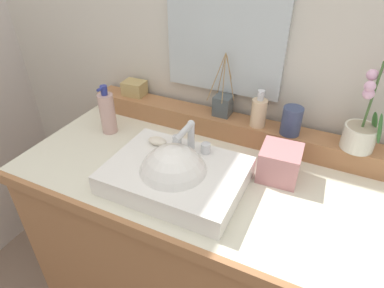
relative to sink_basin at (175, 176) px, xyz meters
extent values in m
cube|color=beige|center=(0.04, 0.54, 0.37)|extent=(3.20, 0.20, 2.58)
cube|color=#A87046|center=(0.04, 0.11, -0.50)|extent=(1.27, 0.62, 0.85)
cube|color=silver|center=(0.04, 0.11, -0.05)|extent=(1.29, 0.64, 0.04)
cube|color=#A87046|center=(0.04, -0.21, -0.05)|extent=(1.29, 0.02, 0.04)
cube|color=#A87046|center=(0.04, 0.37, 0.00)|extent=(1.22, 0.10, 0.08)
cube|color=white|center=(0.00, 0.01, 0.00)|extent=(0.44, 0.33, 0.07)
sphere|color=white|center=(0.00, -0.01, 0.00)|extent=(0.23, 0.23, 0.23)
cylinder|color=silver|center=(0.00, 0.12, 0.08)|extent=(0.02, 0.02, 0.10)
cylinder|color=silver|center=(0.00, 0.07, 0.13)|extent=(0.02, 0.11, 0.02)
sphere|color=silver|center=(0.00, 0.12, 0.13)|extent=(0.03, 0.03, 0.03)
cylinder|color=silver|center=(-0.06, 0.12, 0.05)|extent=(0.03, 0.03, 0.04)
cylinder|color=silver|center=(0.05, 0.12, 0.05)|extent=(0.03, 0.03, 0.04)
ellipsoid|color=beige|center=(-0.12, 0.10, 0.05)|extent=(0.07, 0.04, 0.02)
cylinder|color=silver|center=(0.51, 0.36, 0.09)|extent=(0.11, 0.11, 0.08)
cylinder|color=tan|center=(0.51, 0.36, 0.12)|extent=(0.10, 0.10, 0.01)
cylinder|color=#476B38|center=(0.51, 0.36, 0.24)|extent=(0.01, 0.01, 0.22)
ellipsoid|color=#387033|center=(0.56, 0.34, 0.14)|extent=(0.04, 0.04, 0.10)
ellipsoid|color=#387033|center=(0.55, 0.38, 0.14)|extent=(0.04, 0.04, 0.08)
sphere|color=#E8B0D4|center=(0.50, 0.34, 0.25)|extent=(0.04, 0.04, 0.04)
sphere|color=#E8B0D4|center=(0.50, 0.34, 0.28)|extent=(0.03, 0.03, 0.03)
sphere|color=#E8B0D4|center=(0.50, 0.37, 0.30)|extent=(0.04, 0.04, 0.04)
cylinder|color=beige|center=(0.17, 0.36, 0.10)|extent=(0.06, 0.06, 0.11)
cylinder|color=silver|center=(0.17, 0.36, 0.16)|extent=(0.02, 0.02, 0.02)
cylinder|color=silver|center=(0.17, 0.36, 0.18)|extent=(0.03, 0.03, 0.02)
cylinder|color=silver|center=(0.17, 0.34, 0.18)|extent=(0.01, 0.03, 0.01)
cylinder|color=#394468|center=(0.29, 0.35, 0.10)|extent=(0.07, 0.07, 0.10)
cube|color=#485154|center=(0.02, 0.38, 0.09)|extent=(0.07, 0.07, 0.08)
cylinder|color=#9E7A4C|center=(0.03, 0.38, 0.20)|extent=(0.04, 0.00, 0.17)
cylinder|color=#9E7A4C|center=(0.03, 0.41, 0.21)|extent=(0.03, 0.06, 0.18)
cylinder|color=#9E7A4C|center=(0.00, 0.39, 0.20)|extent=(0.04, 0.02, 0.17)
cylinder|color=#9E7A4C|center=(-0.01, 0.36, 0.21)|extent=(0.05, 0.05, 0.18)
cylinder|color=#9E7A4C|center=(0.02, 0.36, 0.21)|extent=(0.01, 0.05, 0.18)
cube|color=tan|center=(-0.41, 0.38, 0.08)|extent=(0.10, 0.08, 0.06)
cylinder|color=#CCA29B|center=(-0.41, 0.18, 0.05)|extent=(0.06, 0.06, 0.17)
cylinder|color=navy|center=(-0.41, 0.18, 0.14)|extent=(0.02, 0.02, 0.02)
cylinder|color=navy|center=(-0.41, 0.18, 0.16)|extent=(0.03, 0.03, 0.02)
cylinder|color=navy|center=(-0.41, 0.17, 0.16)|extent=(0.01, 0.03, 0.01)
cube|color=tan|center=(0.30, 0.19, 0.02)|extent=(0.14, 0.14, 0.11)
cube|color=silver|center=(-0.01, 0.43, 0.44)|extent=(0.46, 0.02, 0.63)
camera|label=1|loc=(0.41, -0.73, 0.69)|focal=30.80mm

